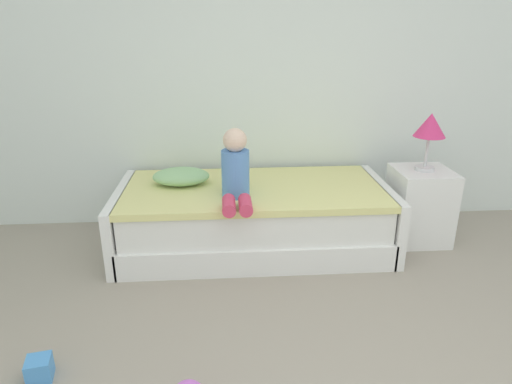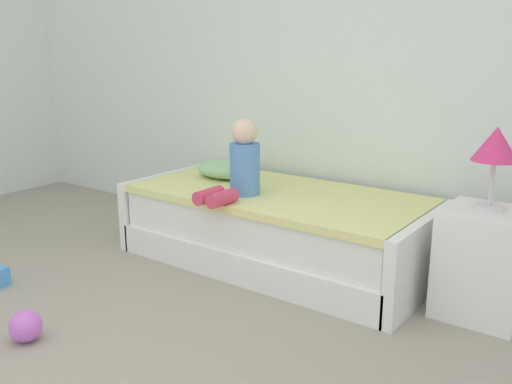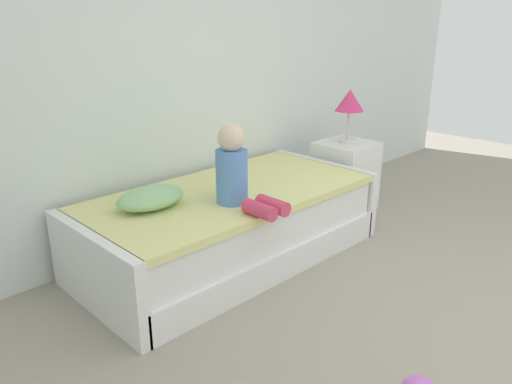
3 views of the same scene
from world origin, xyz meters
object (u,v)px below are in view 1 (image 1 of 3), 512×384
object	(u,v)px
bed	(254,217)
child_figure	(236,171)
toy_block	(39,369)
nightstand	(419,205)
table_lamp	(430,128)
pillow	(181,176)

from	to	relation	value
bed	child_figure	distance (m)	0.53
bed	toy_block	xyz separation A→B (m)	(-1.17, -1.39, -0.19)
nightstand	bed	bearing A→B (deg)	-179.51
table_lamp	toy_block	size ratio (longest dim) A/B	3.79
table_lamp	child_figure	xyz separation A→B (m)	(-1.49, -0.24, -0.23)
table_lamp	toy_block	distance (m)	3.01
table_lamp	child_figure	world-z (taller)	table_lamp
pillow	table_lamp	bearing A→B (deg)	-2.65
pillow	toy_block	xyz separation A→B (m)	(-0.61, -1.49, -0.51)
child_figure	toy_block	distance (m)	1.68
toy_block	table_lamp	bearing A→B (deg)	29.04
bed	pillow	distance (m)	0.65
nightstand	child_figure	xyz separation A→B (m)	(-1.49, -0.24, 0.40)
nightstand	table_lamp	xyz separation A→B (m)	(0.00, 0.00, 0.64)
nightstand	table_lamp	bearing A→B (deg)	0.00
nightstand	child_figure	distance (m)	1.57
pillow	toy_block	distance (m)	1.69
nightstand	child_figure	size ratio (longest dim) A/B	1.18
nightstand	child_figure	bearing A→B (deg)	-170.86
table_lamp	pillow	size ratio (longest dim) A/B	1.02
bed	nightstand	size ratio (longest dim) A/B	3.52
bed	toy_block	distance (m)	1.83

